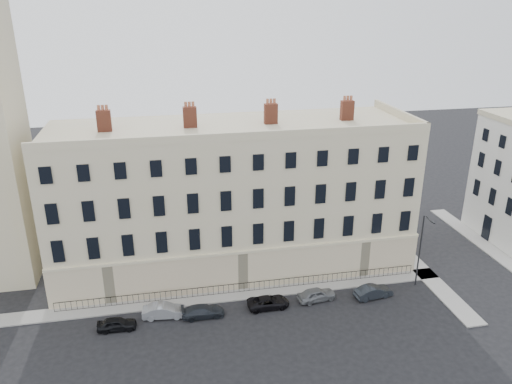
% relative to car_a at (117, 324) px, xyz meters
% --- Properties ---
extents(ground, '(160.00, 160.00, 0.00)m').
position_rel_car_a_xyz_m(ground, '(17.76, -1.78, -0.57)').
color(ground, black).
rests_on(ground, ground).
extents(terrace, '(36.22, 12.22, 17.00)m').
position_rel_car_a_xyz_m(terrace, '(11.79, 10.18, 6.93)').
color(terrace, beige).
rests_on(terrace, ground).
extents(pavement_terrace, '(48.00, 2.00, 0.12)m').
position_rel_car_a_xyz_m(pavement_terrace, '(7.76, 3.22, -0.51)').
color(pavement_terrace, gray).
rests_on(pavement_terrace, ground).
extents(pavement_east_return, '(2.00, 24.00, 0.12)m').
position_rel_car_a_xyz_m(pavement_east_return, '(30.76, 6.22, -0.51)').
color(pavement_east_return, gray).
rests_on(pavement_east_return, ground).
extents(pavement_adjacent, '(2.00, 20.00, 0.12)m').
position_rel_car_a_xyz_m(pavement_adjacent, '(40.76, 8.22, -0.51)').
color(pavement_adjacent, gray).
rests_on(pavement_adjacent, ground).
extents(railings, '(35.00, 0.04, 0.96)m').
position_rel_car_a_xyz_m(railings, '(11.76, 3.62, -0.01)').
color(railings, black).
rests_on(railings, ground).
extents(car_a, '(3.35, 1.40, 1.13)m').
position_rel_car_a_xyz_m(car_a, '(0.00, 0.00, 0.00)').
color(car_a, black).
rests_on(car_a, ground).
extents(car_b, '(3.98, 1.69, 1.28)m').
position_rel_car_a_xyz_m(car_b, '(4.07, 1.04, 0.07)').
color(car_b, gray).
rests_on(car_b, ground).
extents(car_c, '(3.85, 1.60, 1.11)m').
position_rel_car_a_xyz_m(car_c, '(7.46, 0.43, -0.01)').
color(car_c, '#22272E').
rests_on(car_c, ground).
extents(car_d, '(3.95, 1.90, 1.08)m').
position_rel_car_a_xyz_m(car_d, '(13.52, 0.69, -0.02)').
color(car_d, black).
rests_on(car_d, ground).
extents(car_e, '(3.87, 2.01, 1.26)m').
position_rel_car_a_xyz_m(car_e, '(18.25, 0.92, 0.06)').
color(car_e, slate).
rests_on(car_e, ground).
extents(car_f, '(3.86, 1.79, 1.22)m').
position_rel_car_a_xyz_m(car_f, '(23.68, 0.35, 0.05)').
color(car_f, '#1E2329').
rests_on(car_f, ground).
extents(streetlamp, '(0.40, 1.63, 7.57)m').
position_rel_car_a_xyz_m(streetlamp, '(28.78, 1.50, 3.63)').
color(streetlamp, '#28292D').
rests_on(streetlamp, ground).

